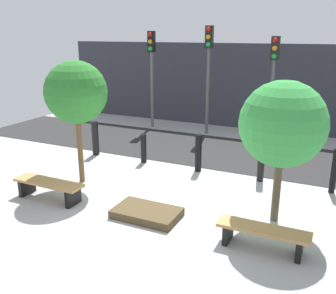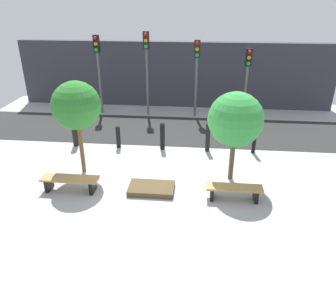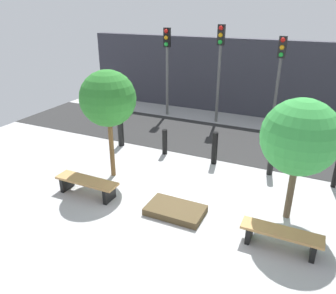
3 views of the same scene
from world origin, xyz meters
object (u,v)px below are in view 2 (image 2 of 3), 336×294
bench_right (234,190)px  traffic_light_mid_west (147,59)px  bench_left (70,181)px  traffic_light_mid_east (197,65)px  bollard_far_left (75,133)px  bollard_left (118,137)px  tree_behind_right_bench (235,120)px  bollard_far_right (254,140)px  planter_bed (151,189)px  traffic_light_west (98,61)px  tree_behind_left_bench (76,106)px  bollard_center (162,137)px  bollard_right (208,138)px  traffic_light_east (247,71)px

bench_right → traffic_light_mid_west: bearing=116.8°
bench_left → traffic_light_mid_east: 8.31m
bollard_far_left → bollard_left: bollard_far_left is taller
tree_behind_right_bench → bollard_far_right: size_ratio=2.64×
bench_left → planter_bed: (2.45, 0.20, -0.24)m
tree_behind_right_bench → traffic_light_west: 8.43m
tree_behind_left_bench → bollard_far_left: bearing=116.6°
tree_behind_right_bench → bollard_center: bearing=140.6°
bench_left → bollard_right: size_ratio=1.58×
tree_behind_right_bench → bollard_right: 2.59m
tree_behind_left_bench → bollard_far_right: bearing=18.8°
tree_behind_right_bench → bollard_far_left: 6.41m
traffic_light_west → traffic_light_mid_east: (4.67, -0.00, -0.11)m
tree_behind_right_bench → traffic_light_west: traffic_light_west is taller
planter_bed → bollard_right: bollard_right is taller
tree_behind_left_bench → bollard_far_right: tree_behind_left_bench is taller
bench_left → traffic_light_east: traffic_light_east is taller
bollard_far_right → traffic_light_east: (0.05, 3.95, 1.72)m
planter_bed → bollard_far_right: bearing=41.1°
bollard_center → traffic_light_west: (-3.50, 3.95, 2.07)m
bollard_far_right → traffic_light_west: traffic_light_west is taller
planter_bed → bollard_center: bearing=90.0°
traffic_light_mid_west → traffic_light_east: (4.67, -0.00, -0.45)m
bollard_left → traffic_light_mid_east: traffic_light_mid_east is taller
bollard_far_left → traffic_light_mid_east: size_ratio=0.30×
tree_behind_left_bench → bollard_center: (2.45, 2.01, -1.79)m
traffic_light_mid_east → bollard_far_left: bearing=-139.5°
bench_left → bollard_left: (0.72, 3.21, 0.11)m
tree_behind_right_bench → traffic_light_mid_east: (-1.28, 5.95, 0.46)m
traffic_light_west → bench_left: bearing=-81.6°
bench_right → bollard_far_right: 3.37m
bench_left → bollard_far_right: bollard_far_right is taller
planter_bed → traffic_light_mid_east: traffic_light_mid_east is taller
bollard_far_right → traffic_light_west: (-6.95, 3.95, 2.05)m
bench_right → traffic_light_mid_east: size_ratio=0.45×
traffic_light_east → bollard_far_left: bearing=-150.4°
tree_behind_left_bench → bollard_far_left: size_ratio=2.87×
planter_bed → bollard_right: (1.73, 3.01, 0.46)m
bench_left → bollard_far_right: size_ratio=1.59×
bench_left → tree_behind_left_bench: size_ratio=0.56×
bollard_far_right → traffic_light_mid_east: traffic_light_mid_east is taller
bench_left → bench_right: bearing=0.0°
bollard_far_left → traffic_light_mid_east: bearing=40.5°
tree_behind_left_bench → traffic_light_east: 8.41m
bench_left → traffic_light_mid_east: (3.61, 7.16, 2.17)m
tree_behind_left_bench → traffic_light_mid_east: traffic_light_mid_east is taller
bollard_left → traffic_light_mid_west: size_ratio=0.22×
bollard_far_left → bollard_right: size_ratio=0.98×
bollard_center → traffic_light_mid_east: traffic_light_mid_east is taller
tree_behind_right_bench → traffic_light_east: traffic_light_east is taller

